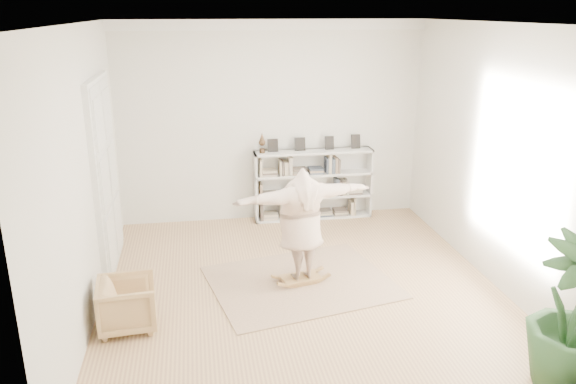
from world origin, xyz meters
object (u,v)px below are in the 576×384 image
object	(u,v)px
armchair	(128,304)
rocker_board	(301,278)
bookshelf	(313,185)
person	(301,221)

from	to	relation	value
armchair	rocker_board	size ratio (longest dim) A/B	1.13
bookshelf	rocker_board	xyz separation A→B (m)	(-0.72, -2.60, -0.56)
bookshelf	person	distance (m)	2.72
armchair	rocker_board	world-z (taller)	armchair
rocker_board	person	size ratio (longest dim) A/B	0.31
bookshelf	person	world-z (taller)	person
rocker_board	person	bearing A→B (deg)	-11.89
bookshelf	armchair	xyz separation A→B (m)	(-3.04, -3.41, -0.32)
bookshelf	armchair	bearing A→B (deg)	-131.78
armchair	person	bearing A→B (deg)	-75.82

